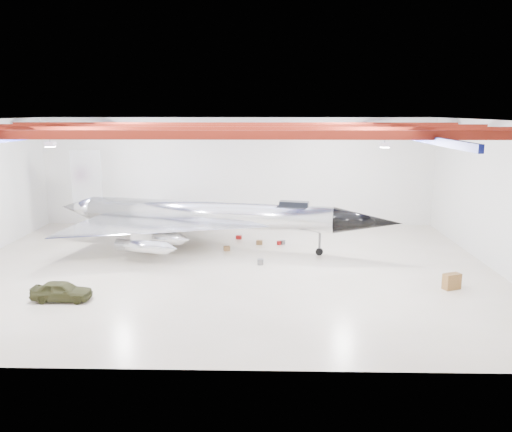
{
  "coord_description": "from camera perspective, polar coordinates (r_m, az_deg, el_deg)",
  "views": [
    {
      "loc": [
        3.09,
        -35.88,
        11.68
      ],
      "look_at": [
        2.19,
        2.0,
        3.65
      ],
      "focal_mm": 35.0,
      "sensor_mm": 36.0,
      "label": 1
    }
  ],
  "objects": [
    {
      "name": "jeep",
      "position": [
        33.79,
        -21.33,
        -7.97
      ],
      "size": [
        3.71,
        1.5,
        1.26
      ],
      "primitive_type": "imported",
      "rotation": [
        0.0,
        0.0,
        1.57
      ],
      "color": "#35361B",
      "rests_on": "floor"
    },
    {
      "name": "spares_box",
      "position": [
        44.5,
        3.09,
        -3.02
      ],
      "size": [
        0.53,
        0.53,
        0.37
      ],
      "primitive_type": "cylinder",
      "rotation": [
        0.0,
        0.0,
        0.34
      ],
      "color": "#59595B",
      "rests_on": "floor"
    },
    {
      "name": "crate_small",
      "position": [
        46.19,
        -12.58,
        -2.78
      ],
      "size": [
        0.49,
        0.42,
        0.3
      ],
      "primitive_type": "cube",
      "rotation": [
        0.0,
        0.0,
        0.19
      ],
      "color": "#59595B",
      "rests_on": "floor"
    },
    {
      "name": "crate_ply",
      "position": [
        43.37,
        -11.88,
        -3.7
      ],
      "size": [
        0.54,
        0.48,
        0.32
      ],
      "primitive_type": "cube",
      "rotation": [
        0.0,
        0.0,
        -0.29
      ],
      "color": "olive",
      "rests_on": "floor"
    },
    {
      "name": "wall_right",
      "position": [
        40.14,
        26.27,
        1.87
      ],
      "size": [
        0.0,
        30.0,
        30.0
      ],
      "primitive_type": "plane",
      "rotation": [
        1.57,
        0.0,
        -1.57
      ],
      "color": "silver",
      "rests_on": "floor"
    },
    {
      "name": "ceiling_structure",
      "position": [
        36.03,
        -3.62,
        9.79
      ],
      "size": [
        39.5,
        29.5,
        1.08
      ],
      "color": "maroon",
      "rests_on": "ceiling"
    },
    {
      "name": "toolbox_red",
      "position": [
        46.27,
        -1.97,
        -2.44
      ],
      "size": [
        0.56,
        0.48,
        0.34
      ],
      "primitive_type": "cube",
      "rotation": [
        0.0,
        0.0,
        -0.21
      ],
      "color": "maroon",
      "rests_on": "floor"
    },
    {
      "name": "oil_barrel",
      "position": [
        42.6,
        -3.36,
        -3.71
      ],
      "size": [
        0.6,
        0.53,
        0.36
      ],
      "primitive_type": "cube",
      "rotation": [
        0.0,
        0.0,
        0.24
      ],
      "color": "olive",
      "rests_on": "floor"
    },
    {
      "name": "ceiling",
      "position": [
        36.01,
        -3.63,
        10.86
      ],
      "size": [
        40.0,
        40.0,
        0.0
      ],
      "primitive_type": "plane",
      "rotation": [
        3.14,
        0.0,
        0.0
      ],
      "color": "#0A0F38",
      "rests_on": "wall_back"
    },
    {
      "name": "engine_drum",
      "position": [
        38.69,
        0.5,
        -5.27
      ],
      "size": [
        0.63,
        0.63,
        0.43
      ],
      "primitive_type": "cylinder",
      "rotation": [
        0.0,
        0.0,
        -0.41
      ],
      "color": "#59595B",
      "rests_on": "floor"
    },
    {
      "name": "tool_chest",
      "position": [
        44.34,
        2.63,
        -3.09
      ],
      "size": [
        0.4,
        0.4,
        0.34
      ],
      "primitive_type": "cylinder",
      "rotation": [
        0.0,
        0.0,
        0.04
      ],
      "color": "maroon",
      "rests_on": "floor"
    },
    {
      "name": "desk",
      "position": [
        35.94,
        21.47,
        -6.96
      ],
      "size": [
        1.3,
        0.98,
        1.07
      ],
      "primitive_type": "cube",
      "rotation": [
        0.0,
        0.0,
        0.39
      ],
      "color": "brown",
      "rests_on": "floor"
    },
    {
      "name": "parts_bin",
      "position": [
        44.39,
        0.39,
        -3.04
      ],
      "size": [
        0.58,
        0.48,
        0.37
      ],
      "primitive_type": "cube",
      "rotation": [
        0.0,
        0.0,
        -0.12
      ],
      "color": "olive",
      "rests_on": "floor"
    },
    {
      "name": "jet_aircraft",
      "position": [
        42.95,
        -5.71,
        -0.15
      ],
      "size": [
        29.95,
        20.5,
        8.25
      ],
      "rotation": [
        0.0,
        0.0,
        -0.21
      ],
      "color": "silver",
      "rests_on": "floor"
    },
    {
      "name": "floor",
      "position": [
        37.86,
        -3.41,
        -6.02
      ],
      "size": [
        40.0,
        40.0,
        0.0
      ],
      "primitive_type": "plane",
      "color": "beige",
      "rests_on": "ground"
    },
    {
      "name": "wall_back",
      "position": [
        51.34,
        -2.11,
        5.05
      ],
      "size": [
        40.0,
        0.0,
        40.0
      ],
      "primitive_type": "plane",
      "rotation": [
        1.57,
        0.0,
        0.0
      ],
      "color": "silver",
      "rests_on": "floor"
    }
  ]
}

